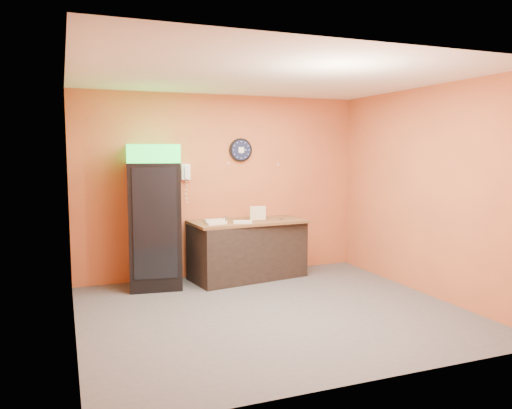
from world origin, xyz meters
name	(u,v)px	position (x,y,z in m)	size (l,w,h in m)	color
floor	(272,311)	(0.00, 0.00, 0.00)	(4.50, 4.50, 0.00)	#47474C
back_wall	(222,186)	(0.00, 2.00, 1.40)	(4.50, 0.02, 2.80)	#CD693A
left_wall	(71,204)	(-2.25, 0.00, 1.40)	(0.02, 4.00, 2.80)	#CD693A
right_wall	(426,191)	(2.25, 0.00, 1.40)	(0.02, 4.00, 2.80)	#CD693A
ceiling	(273,76)	(0.00, 0.00, 2.80)	(4.50, 4.00, 0.02)	white
beverage_cooler	(155,218)	(-1.12, 1.60, 0.99)	(0.80, 0.80, 2.03)	black
prep_counter	(248,250)	(0.28, 1.62, 0.43)	(1.71, 0.76, 0.85)	black
wall_clock	(241,150)	(0.30, 1.97, 1.96)	(0.36, 0.06, 0.36)	black
wall_phone	(186,172)	(-0.59, 1.95, 1.63)	(0.13, 0.11, 0.24)	white
butcher_paper	(248,222)	(0.28, 1.62, 0.87)	(1.72, 0.84, 0.04)	brown
sub_roll_stack	(258,213)	(0.45, 1.63, 1.00)	(0.25, 0.12, 0.20)	beige
wrapped_sandwich_left	(216,223)	(-0.29, 1.37, 0.92)	(0.30, 0.12, 0.04)	silver
wrapped_sandwich_mid	(243,222)	(0.10, 1.34, 0.91)	(0.27, 0.11, 0.04)	silver
wrapped_sandwich_right	(214,221)	(-0.25, 1.62, 0.91)	(0.29, 0.11, 0.04)	silver
kitchen_tool	(227,218)	(0.01, 1.81, 0.92)	(0.05, 0.05, 0.05)	silver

